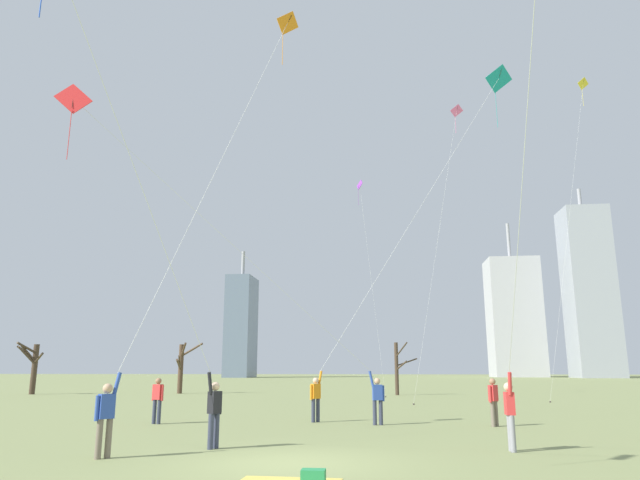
{
  "coord_description": "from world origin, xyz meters",
  "views": [
    {
      "loc": [
        1.99,
        -12.67,
        1.95
      ],
      "look_at": [
        0.0,
        6.0,
        6.17
      ],
      "focal_mm": 32.17,
      "sensor_mm": 36.0,
      "label": 1
    }
  ],
  "objects_px": {
    "bare_tree_right_of_center": "(398,367)",
    "bystander_far_off_by_trees": "(494,399)",
    "kite_flyer_midfield_right_white": "(519,284)",
    "distant_kite_drifting_left_purple": "(362,203)",
    "kite_flyer_foreground_right_red": "(328,349)",
    "distant_kite_low_near_trees_yellow": "(580,111)",
    "bare_tree_center": "(33,365)",
    "bare_tree_rightmost": "(182,366)",
    "kite_flyer_far_back_blue": "(199,365)",
    "distant_kite_drifting_right_pink": "(452,141)",
    "bystander_watching_nearby": "(158,398)",
    "kite_flyer_foreground_left_orange": "(145,330)",
    "kite_flyer_midfield_center_teal": "(379,286)"
  },
  "relations": [
    {
      "from": "bare_tree_right_of_center",
      "to": "bare_tree_rightmost",
      "type": "relative_size",
      "value": 0.97
    },
    {
      "from": "bystander_watching_nearby",
      "to": "kite_flyer_foreground_right_red",
      "type": "bearing_deg",
      "value": -4.33
    },
    {
      "from": "kite_flyer_foreground_right_red",
      "to": "distant_kite_low_near_trees_yellow",
      "type": "bearing_deg",
      "value": 50.32
    },
    {
      "from": "distant_kite_low_near_trees_yellow",
      "to": "bare_tree_rightmost",
      "type": "height_order",
      "value": "distant_kite_low_near_trees_yellow"
    },
    {
      "from": "kite_flyer_foreground_left_orange",
      "to": "bare_tree_right_of_center",
      "type": "relative_size",
      "value": 4.01
    },
    {
      "from": "kite_flyer_midfield_center_teal",
      "to": "kite_flyer_midfield_right_white",
      "type": "height_order",
      "value": "kite_flyer_midfield_center_teal"
    },
    {
      "from": "bare_tree_center",
      "to": "bare_tree_rightmost",
      "type": "bearing_deg",
      "value": 13.86
    },
    {
      "from": "kite_flyer_foreground_right_red",
      "to": "bare_tree_right_of_center",
      "type": "height_order",
      "value": "kite_flyer_foreground_right_red"
    },
    {
      "from": "kite_flyer_far_back_blue",
      "to": "kite_flyer_midfield_center_teal",
      "type": "bearing_deg",
      "value": 67.44
    },
    {
      "from": "kite_flyer_midfield_right_white",
      "to": "distant_kite_low_near_trees_yellow",
      "type": "xyz_separation_m",
      "value": [
        11.98,
        28.5,
        16.66
      ]
    },
    {
      "from": "bare_tree_right_of_center",
      "to": "bystander_far_off_by_trees",
      "type": "bearing_deg",
      "value": -83.67
    },
    {
      "from": "bystander_watching_nearby",
      "to": "distant_kite_low_near_trees_yellow",
      "type": "distance_m",
      "value": 35.92
    },
    {
      "from": "bare_tree_center",
      "to": "bare_tree_rightmost",
      "type": "xyz_separation_m",
      "value": [
        11.07,
        2.73,
        -0.05
      ]
    },
    {
      "from": "kite_flyer_far_back_blue",
      "to": "distant_kite_low_near_trees_yellow",
      "type": "distance_m",
      "value": 37.69
    },
    {
      "from": "bare_tree_center",
      "to": "bystander_far_off_by_trees",
      "type": "bearing_deg",
      "value": -35.44
    },
    {
      "from": "bystander_watching_nearby",
      "to": "bare_tree_right_of_center",
      "type": "distance_m",
      "value": 26.11
    },
    {
      "from": "bystander_far_off_by_trees",
      "to": "distant_kite_drifting_right_pink",
      "type": "distance_m",
      "value": 20.93
    },
    {
      "from": "bare_tree_rightmost",
      "to": "kite_flyer_far_back_blue",
      "type": "bearing_deg",
      "value": -69.93
    },
    {
      "from": "bystander_watching_nearby",
      "to": "kite_flyer_foreground_left_orange",
      "type": "bearing_deg",
      "value": -71.61
    },
    {
      "from": "kite_flyer_foreground_right_red",
      "to": "bare_tree_right_of_center",
      "type": "relative_size",
      "value": 2.82
    },
    {
      "from": "bystander_far_off_by_trees",
      "to": "bare_tree_rightmost",
      "type": "height_order",
      "value": "bare_tree_rightmost"
    },
    {
      "from": "bystander_watching_nearby",
      "to": "distant_kite_drifting_left_purple",
      "type": "distance_m",
      "value": 26.9
    },
    {
      "from": "distant_kite_drifting_right_pink",
      "to": "bare_tree_center",
      "type": "distance_m",
      "value": 35.93
    },
    {
      "from": "kite_flyer_midfield_right_white",
      "to": "bystander_far_off_by_trees",
      "type": "bearing_deg",
      "value": 83.76
    },
    {
      "from": "kite_flyer_foreground_right_red",
      "to": "bare_tree_center",
      "type": "distance_m",
      "value": 34.22
    },
    {
      "from": "kite_flyer_foreground_left_orange",
      "to": "kite_flyer_far_back_blue",
      "type": "bearing_deg",
      "value": -4.59
    },
    {
      "from": "distant_kite_drifting_left_purple",
      "to": "distant_kite_low_near_trees_yellow",
      "type": "distance_m",
      "value": 17.27
    },
    {
      "from": "bystander_far_off_by_trees",
      "to": "distant_kite_drifting_right_pink",
      "type": "bearing_deg",
      "value": 85.99
    },
    {
      "from": "kite_flyer_midfield_center_teal",
      "to": "bare_tree_center",
      "type": "height_order",
      "value": "kite_flyer_midfield_center_teal"
    },
    {
      "from": "distant_kite_drifting_right_pink",
      "to": "distant_kite_low_near_trees_yellow",
      "type": "height_order",
      "value": "distant_kite_low_near_trees_yellow"
    },
    {
      "from": "kite_flyer_midfield_center_teal",
      "to": "kite_flyer_midfield_right_white",
      "type": "xyz_separation_m",
      "value": [
        2.86,
        -12.18,
        -1.74
      ]
    },
    {
      "from": "kite_flyer_foreground_right_red",
      "to": "bare_tree_center",
      "type": "xyz_separation_m",
      "value": [
        -25.39,
        22.95,
        -0.39
      ]
    },
    {
      "from": "kite_flyer_far_back_blue",
      "to": "bystander_watching_nearby",
      "type": "distance_m",
      "value": 8.16
    },
    {
      "from": "kite_flyer_foreground_right_red",
      "to": "kite_flyer_foreground_left_orange",
      "type": "bearing_deg",
      "value": -121.02
    },
    {
      "from": "kite_flyer_far_back_blue",
      "to": "bare_tree_right_of_center",
      "type": "distance_m",
      "value": 31.99
    },
    {
      "from": "bare_tree_right_of_center",
      "to": "kite_flyer_midfield_right_white",
      "type": "bearing_deg",
      "value": -87.14
    },
    {
      "from": "kite_flyer_midfield_center_teal",
      "to": "distant_kite_drifting_right_pink",
      "type": "xyz_separation_m",
      "value": [
        4.86,
        11.17,
        10.9
      ]
    },
    {
      "from": "bystander_far_off_by_trees",
      "to": "distant_kite_drifting_left_purple",
      "type": "distance_m",
      "value": 26.23
    },
    {
      "from": "kite_flyer_midfield_right_white",
      "to": "distant_kite_drifting_left_purple",
      "type": "bearing_deg",
      "value": 97.59
    },
    {
      "from": "kite_flyer_midfield_center_teal",
      "to": "bystander_far_off_by_trees",
      "type": "relative_size",
      "value": 11.29
    },
    {
      "from": "kite_flyer_far_back_blue",
      "to": "distant_kite_low_near_trees_yellow",
      "type": "xyz_separation_m",
      "value": [
        19.2,
        26.79,
        18.27
      ]
    },
    {
      "from": "bystander_watching_nearby",
      "to": "distant_kite_drifting_right_pink",
      "type": "xyz_separation_m",
      "value": [
        12.99,
        14.5,
        15.37
      ]
    },
    {
      "from": "kite_flyer_foreground_right_red",
      "to": "bare_tree_rightmost",
      "type": "bearing_deg",
      "value": 119.14
    },
    {
      "from": "kite_flyer_midfield_right_white",
      "to": "distant_kite_drifting_left_purple",
      "type": "xyz_separation_m",
      "value": [
        -4.13,
        30.97,
        10.94
      ]
    },
    {
      "from": "distant_kite_low_near_trees_yellow",
      "to": "bare_tree_center",
      "type": "height_order",
      "value": "distant_kite_low_near_trees_yellow"
    },
    {
      "from": "kite_flyer_foreground_right_red",
      "to": "distant_kite_drifting_right_pink",
      "type": "relative_size",
      "value": 0.59
    },
    {
      "from": "kite_flyer_far_back_blue",
      "to": "kite_flyer_foreground_left_orange",
      "type": "height_order",
      "value": "kite_flyer_foreground_left_orange"
    },
    {
      "from": "bystander_far_off_by_trees",
      "to": "bare_tree_right_of_center",
      "type": "relative_size",
      "value": 0.41
    },
    {
      "from": "kite_flyer_midfield_center_teal",
      "to": "distant_kite_drifting_left_purple",
      "type": "bearing_deg",
      "value": 93.85
    },
    {
      "from": "kite_flyer_far_back_blue",
      "to": "kite_flyer_foreground_right_red",
      "type": "distance_m",
      "value": 7.14
    }
  ]
}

